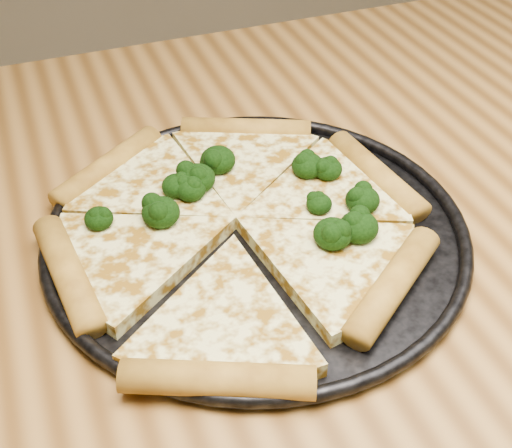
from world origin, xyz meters
name	(u,v)px	position (x,y,z in m)	size (l,w,h in m)	color
dining_table	(347,270)	(0.00, 0.00, 0.66)	(1.20, 0.90, 0.75)	olive
pizza_pan	(256,230)	(-0.11, -0.01, 0.76)	(0.41, 0.41, 0.02)	black
pizza	(236,222)	(-0.13, 0.00, 0.77)	(0.37, 0.41, 0.03)	#EDE991
broccoli_florets	(255,193)	(-0.10, 0.02, 0.78)	(0.27, 0.19, 0.03)	black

